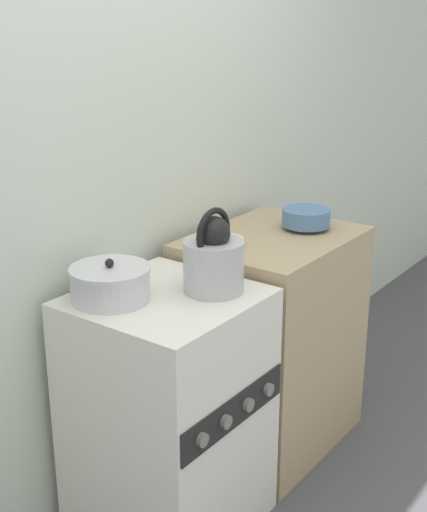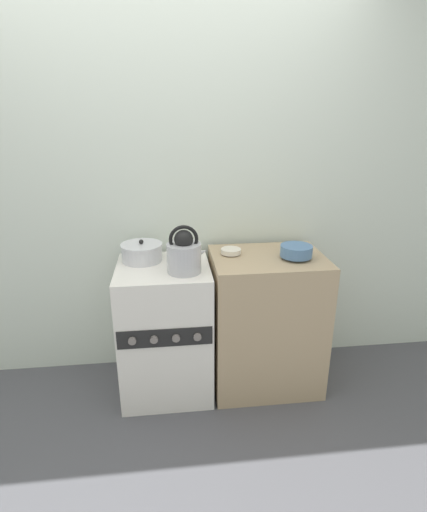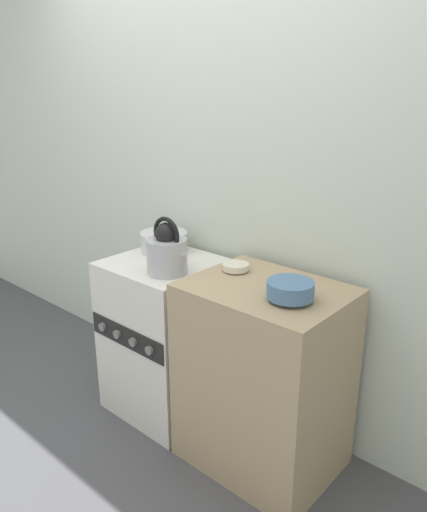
{
  "view_description": "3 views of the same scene",
  "coord_description": "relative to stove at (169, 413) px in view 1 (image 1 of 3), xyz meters",
  "views": [
    {
      "loc": [
        -1.59,
        -1.09,
        1.7
      ],
      "look_at": [
        0.27,
        0.27,
        0.91
      ],
      "focal_mm": 50.0,
      "sensor_mm": 36.0,
      "label": 1
    },
    {
      "loc": [
        0.04,
        -1.95,
        1.71
      ],
      "look_at": [
        0.3,
        0.26,
        0.9
      ],
      "focal_mm": 28.0,
      "sensor_mm": 36.0,
      "label": 2
    },
    {
      "loc": [
        1.77,
        -1.36,
        1.7
      ],
      "look_at": [
        0.31,
        0.29,
        0.95
      ],
      "focal_mm": 35.0,
      "sensor_mm": 36.0,
      "label": 3
    }
  ],
  "objects": [
    {
      "name": "wall_back",
      "position": [
        0.0,
        0.34,
        0.83
      ],
      "size": [
        7.0,
        0.06,
        2.5
      ],
      "color": "silver",
      "rests_on": "ground_plane"
    },
    {
      "name": "enamel_bowl",
      "position": [
        0.79,
        -0.06,
        0.51
      ],
      "size": [
        0.19,
        0.19,
        0.08
      ],
      "color": "#4C729E",
      "rests_on": "counter"
    },
    {
      "name": "cooking_pot",
      "position": [
        -0.12,
        0.12,
        0.48
      ],
      "size": [
        0.25,
        0.25,
        0.14
      ],
      "color": "silver",
      "rests_on": "stove"
    },
    {
      "name": "counter",
      "position": [
        0.64,
        -0.0,
        0.02
      ],
      "size": [
        0.68,
        0.53,
        0.89
      ],
      "color": "tan",
      "rests_on": "ground_plane"
    },
    {
      "name": "small_ceramic_bowl",
      "position": [
        0.42,
        0.06,
        0.48
      ],
      "size": [
        0.12,
        0.12,
        0.04
      ],
      "color": "beige",
      "rests_on": "counter"
    },
    {
      "name": "stove",
      "position": [
        0.0,
        0.0,
        0.0
      ],
      "size": [
        0.55,
        0.55,
        0.85
      ],
      "color": "silver",
      "rests_on": "ground_plane"
    },
    {
      "name": "kettle",
      "position": [
        0.13,
        -0.09,
        0.53
      ],
      "size": [
        0.24,
        0.19,
        0.28
      ],
      "color": "#B2B2B7",
      "rests_on": "stove"
    }
  ]
}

